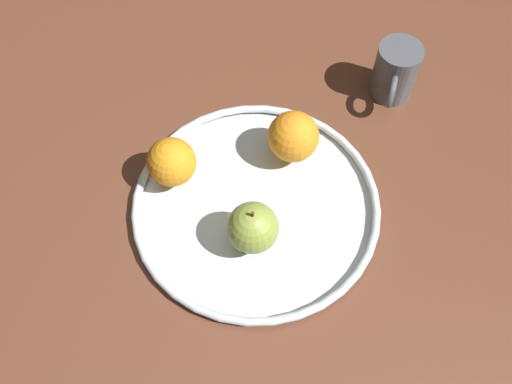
% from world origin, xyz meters
% --- Properties ---
extents(ground_plane, '(1.25, 1.25, 0.04)m').
position_xyz_m(ground_plane, '(0.00, 0.00, -0.02)').
color(ground_plane, brown).
extents(fruit_bowl, '(0.36, 0.36, 0.02)m').
position_xyz_m(fruit_bowl, '(0.00, 0.00, 0.01)').
color(fruit_bowl, silver).
rests_on(fruit_bowl, ground_plane).
extents(apple, '(0.07, 0.07, 0.08)m').
position_xyz_m(apple, '(0.06, 0.01, 0.05)').
color(apple, '#8FA843').
rests_on(apple, fruit_bowl).
extents(orange_back_right, '(0.08, 0.08, 0.08)m').
position_xyz_m(orange_back_right, '(-0.10, 0.03, 0.06)').
color(orange_back_right, orange).
rests_on(orange_back_right, fruit_bowl).
extents(orange_front_right, '(0.07, 0.07, 0.07)m').
position_xyz_m(orange_front_right, '(-0.01, -0.13, 0.05)').
color(orange_front_right, orange).
rests_on(orange_front_right, fruit_bowl).
extents(ambient_mug, '(0.11, 0.07, 0.10)m').
position_xyz_m(ambient_mug, '(-0.27, 0.15, 0.05)').
color(ambient_mug, '#50535B').
rests_on(ambient_mug, ground_plane).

